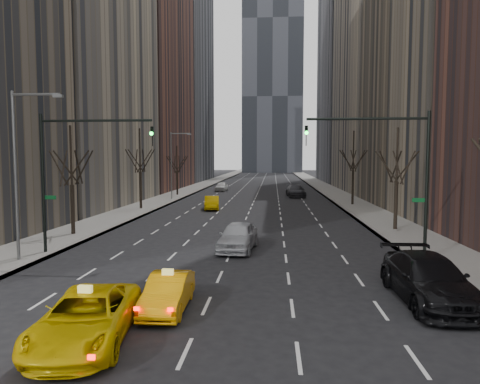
% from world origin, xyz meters
% --- Properties ---
extents(ground, '(400.00, 400.00, 0.00)m').
position_xyz_m(ground, '(0.00, 0.00, 0.00)').
color(ground, black).
rests_on(ground, ground).
extents(sidewalk_left, '(4.50, 320.00, 0.15)m').
position_xyz_m(sidewalk_left, '(-12.25, 70.00, 0.07)').
color(sidewalk_left, slate).
rests_on(sidewalk_left, ground).
extents(sidewalk_right, '(4.50, 320.00, 0.15)m').
position_xyz_m(sidewalk_right, '(12.25, 70.00, 0.07)').
color(sidewalk_right, slate).
rests_on(sidewalk_right, ground).
extents(bld_left_far, '(14.00, 28.00, 44.00)m').
position_xyz_m(bld_left_far, '(-21.50, 66.00, 22.00)').
color(bld_left_far, brown).
rests_on(bld_left_far, ground).
extents(bld_left_deep, '(14.00, 30.00, 60.00)m').
position_xyz_m(bld_left_deep, '(-21.50, 96.00, 30.00)').
color(bld_left_deep, slate).
rests_on(bld_left_deep, ground).
extents(bld_right_far, '(14.00, 28.00, 50.00)m').
position_xyz_m(bld_right_far, '(21.50, 64.00, 25.00)').
color(bld_right_far, tan).
rests_on(bld_right_far, ground).
extents(bld_right_deep, '(14.00, 30.00, 58.00)m').
position_xyz_m(bld_right_deep, '(21.50, 95.00, 29.00)').
color(bld_right_deep, slate).
rests_on(bld_right_deep, ground).
extents(tower_far, '(24.00, 24.00, 120.00)m').
position_xyz_m(tower_far, '(2.00, 170.00, 60.00)').
color(tower_far, black).
rests_on(tower_far, ground).
extents(tree_lw_b, '(3.36, 3.50, 7.82)m').
position_xyz_m(tree_lw_b, '(-12.00, 18.00, 3.72)').
color(tree_lw_b, black).
rests_on(tree_lw_b, ground).
extents(tree_lw_c, '(3.36, 3.50, 8.74)m').
position_xyz_m(tree_lw_c, '(-12.00, 34.00, 4.04)').
color(tree_lw_c, black).
rests_on(tree_lw_c, ground).
extents(tree_lw_d, '(3.36, 3.50, 7.36)m').
position_xyz_m(tree_lw_d, '(-12.00, 52.00, 3.56)').
color(tree_lw_d, black).
rests_on(tree_lw_d, ground).
extents(tree_rw_b, '(3.36, 3.50, 7.82)m').
position_xyz_m(tree_rw_b, '(12.00, 22.00, 3.72)').
color(tree_rw_b, black).
rests_on(tree_rw_b, ground).
extents(tree_rw_c, '(3.36, 3.50, 8.74)m').
position_xyz_m(tree_rw_c, '(12.00, 40.00, 4.04)').
color(tree_rw_c, black).
rests_on(tree_rw_c, ground).
extents(traffic_mast_left, '(6.69, 0.39, 8.00)m').
position_xyz_m(traffic_mast_left, '(-9.11, 12.00, 5.49)').
color(traffic_mast_left, black).
rests_on(traffic_mast_left, ground).
extents(traffic_mast_right, '(6.69, 0.39, 8.00)m').
position_xyz_m(traffic_mast_right, '(9.11, 12.00, 5.49)').
color(traffic_mast_right, black).
rests_on(traffic_mast_right, ground).
extents(streetlight_near, '(2.83, 0.22, 9.00)m').
position_xyz_m(streetlight_near, '(-10.84, 10.00, 5.62)').
color(streetlight_near, slate).
rests_on(streetlight_near, ground).
extents(streetlight_far, '(2.83, 0.22, 9.00)m').
position_xyz_m(streetlight_far, '(-10.84, 45.00, 5.62)').
color(streetlight_far, slate).
rests_on(streetlight_far, ground).
extents(taxi_suv, '(3.24, 5.80, 1.53)m').
position_xyz_m(taxi_suv, '(-3.16, 0.53, 0.77)').
color(taxi_suv, '#E8C304').
rests_on(taxi_suv, ground).
extents(taxi_sedan, '(1.51, 4.04, 1.32)m').
position_xyz_m(taxi_sedan, '(-1.35, 3.45, 0.66)').
color(taxi_sedan, '#FFA605').
rests_on(taxi_sedan, ground).
extents(silver_sedan_ahead, '(2.51, 5.23, 1.72)m').
position_xyz_m(silver_sedan_ahead, '(0.37, 13.98, 0.86)').
color(silver_sedan_ahead, '#A9ABB1').
rests_on(silver_sedan_ahead, ground).
extents(parked_suv_black, '(2.68, 6.25, 1.80)m').
position_xyz_m(parked_suv_black, '(8.60, 5.14, 0.90)').
color(parked_suv_black, black).
rests_on(parked_suv_black, ground).
extents(far_taxi, '(2.13, 4.62, 1.47)m').
position_xyz_m(far_taxi, '(-4.23, 34.76, 0.73)').
color(far_taxi, '#D5A404').
rests_on(far_taxi, ground).
extents(far_suv_grey, '(2.89, 6.24, 1.76)m').
position_xyz_m(far_suv_grey, '(5.82, 51.08, 0.88)').
color(far_suv_grey, '#28282D').
rests_on(far_suv_grey, ground).
extents(far_car_white, '(2.11, 4.67, 1.56)m').
position_xyz_m(far_car_white, '(-6.39, 61.46, 0.78)').
color(far_car_white, white).
rests_on(far_car_white, ground).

